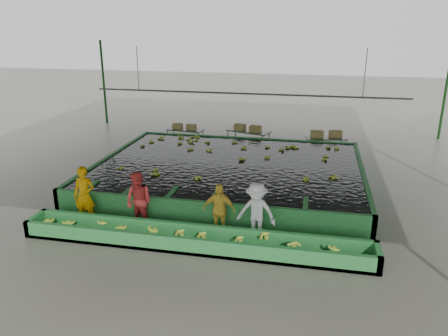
% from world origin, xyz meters
% --- Properties ---
extents(ground, '(80.00, 80.00, 0.00)m').
position_xyz_m(ground, '(0.00, 0.00, 0.00)').
color(ground, '#68665A').
rests_on(ground, ground).
extents(shed_roof, '(20.00, 22.00, 0.04)m').
position_xyz_m(shed_roof, '(0.00, 0.00, 5.00)').
color(shed_roof, gray).
rests_on(shed_roof, shed_posts).
extents(shed_posts, '(20.00, 22.00, 5.00)m').
position_xyz_m(shed_posts, '(0.00, 0.00, 2.50)').
color(shed_posts, '#113C11').
rests_on(shed_posts, ground).
extents(flotation_tank, '(10.00, 8.00, 0.90)m').
position_xyz_m(flotation_tank, '(0.00, 1.50, 0.45)').
color(flotation_tank, '#257433').
rests_on(flotation_tank, ground).
extents(tank_water, '(9.70, 7.70, 0.00)m').
position_xyz_m(tank_water, '(0.00, 1.50, 0.85)').
color(tank_water, black).
rests_on(tank_water, flotation_tank).
extents(sorting_trough, '(10.00, 1.00, 0.50)m').
position_xyz_m(sorting_trough, '(0.00, -3.60, 0.25)').
color(sorting_trough, '#257433').
rests_on(sorting_trough, ground).
extents(cableway_rail, '(0.08, 0.08, 14.00)m').
position_xyz_m(cableway_rail, '(0.00, 5.00, 3.00)').
color(cableway_rail, '#59605B').
rests_on(cableway_rail, shed_roof).
extents(rail_hanger_left, '(0.04, 0.04, 2.00)m').
position_xyz_m(rail_hanger_left, '(-5.00, 5.00, 4.00)').
color(rail_hanger_left, '#59605B').
rests_on(rail_hanger_left, shed_roof).
extents(rail_hanger_right, '(0.04, 0.04, 2.00)m').
position_xyz_m(rail_hanger_right, '(5.00, 5.00, 4.00)').
color(rail_hanger_right, '#59605B').
rests_on(rail_hanger_right, shed_roof).
extents(worker_a, '(0.70, 0.48, 1.85)m').
position_xyz_m(worker_a, '(-3.71, -2.80, 0.93)').
color(worker_a, '#C58705').
rests_on(worker_a, ground).
extents(worker_b, '(1.04, 0.91, 1.80)m').
position_xyz_m(worker_b, '(-1.92, -2.80, 0.90)').
color(worker_b, '#D63A39').
rests_on(worker_b, ground).
extents(worker_c, '(0.99, 0.46, 1.64)m').
position_xyz_m(worker_c, '(0.55, -2.80, 0.82)').
color(worker_c, yellow).
rests_on(worker_c, ground).
extents(worker_d, '(1.21, 0.80, 1.75)m').
position_xyz_m(worker_d, '(1.65, -2.80, 0.88)').
color(worker_d, silver).
rests_on(worker_d, ground).
extents(packing_table_left, '(1.93, 0.97, 0.84)m').
position_xyz_m(packing_table_left, '(-3.32, 6.62, 0.42)').
color(packing_table_left, '#59605B').
rests_on(packing_table_left, ground).
extents(packing_table_mid, '(2.28, 1.49, 0.96)m').
position_xyz_m(packing_table_mid, '(-0.06, 6.52, 0.48)').
color(packing_table_mid, '#59605B').
rests_on(packing_table_mid, ground).
extents(packing_table_right, '(1.98, 1.15, 0.85)m').
position_xyz_m(packing_table_right, '(3.70, 6.36, 0.42)').
color(packing_table_right, '#59605B').
rests_on(packing_table_right, ground).
extents(box_stack_left, '(1.23, 0.42, 0.26)m').
position_xyz_m(box_stack_left, '(-3.36, 6.63, 0.84)').
color(box_stack_left, olive).
rests_on(box_stack_left, packing_table_left).
extents(box_stack_mid, '(1.39, 0.69, 0.29)m').
position_xyz_m(box_stack_mid, '(-0.09, 6.46, 0.96)').
color(box_stack_mid, olive).
rests_on(box_stack_mid, packing_table_mid).
extents(box_stack_right, '(1.49, 0.75, 0.31)m').
position_xyz_m(box_stack_right, '(3.67, 6.43, 0.85)').
color(box_stack_right, olive).
rests_on(box_stack_right, packing_table_right).
extents(floating_bananas, '(8.86, 6.04, 0.12)m').
position_xyz_m(floating_bananas, '(0.00, 2.30, 0.85)').
color(floating_bananas, '#A9C231').
rests_on(floating_bananas, tank_water).
extents(trough_bananas, '(9.29, 0.62, 0.12)m').
position_xyz_m(trough_bananas, '(0.00, -3.60, 0.40)').
color(trough_bananas, '#A9C231').
rests_on(trough_bananas, sorting_trough).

